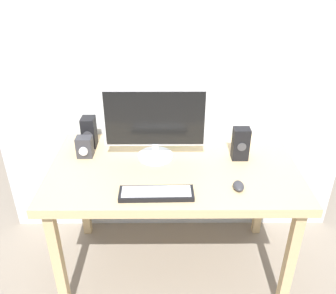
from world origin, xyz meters
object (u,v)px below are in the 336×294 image
(coffee_mug, at_px, (171,134))
(mouse, at_px, (239,186))
(speaker_left, at_px, (89,132))
(audio_controller, at_px, (85,147))
(desk, at_px, (173,177))
(monitor, at_px, (155,123))
(keyboard_primary, at_px, (156,193))
(speaker_right, at_px, (241,144))

(coffee_mug, bearing_deg, mouse, -57.44)
(speaker_left, distance_m, audio_controller, 0.13)
(audio_controller, xyz_separation_m, coffee_mug, (0.50, 0.20, -0.02))
(desk, xyz_separation_m, audio_controller, (-0.51, 0.11, 0.14))
(mouse, relative_size, speaker_left, 0.47)
(audio_controller, bearing_deg, monitor, -0.65)
(mouse, relative_size, audio_controller, 0.71)
(keyboard_primary, distance_m, speaker_right, 0.60)
(speaker_right, height_order, audio_controller, speaker_right)
(mouse, distance_m, speaker_left, 0.95)
(speaker_right, relative_size, speaker_left, 1.02)
(monitor, height_order, speaker_right, monitor)
(speaker_left, bearing_deg, desk, -25.17)
(desk, height_order, coffee_mug, coffee_mug)
(keyboard_primary, bearing_deg, desk, 72.00)
(monitor, bearing_deg, mouse, -37.17)
(mouse, bearing_deg, speaker_right, 81.57)
(desk, bearing_deg, audio_controller, 167.95)
(desk, bearing_deg, coffee_mug, 92.12)
(keyboard_primary, height_order, speaker_right, speaker_right)
(keyboard_primary, distance_m, audio_controller, 0.57)
(monitor, bearing_deg, speaker_right, -2.98)
(keyboard_primary, height_order, audio_controller, audio_controller)
(monitor, relative_size, speaker_right, 3.01)
(keyboard_primary, xyz_separation_m, coffee_mug, (0.08, 0.58, 0.03))
(keyboard_primary, relative_size, coffee_mug, 4.02)
(mouse, distance_m, coffee_mug, 0.62)
(keyboard_primary, relative_size, speaker_left, 1.98)
(keyboard_primary, height_order, speaker_left, speaker_left)
(desk, height_order, speaker_right, speaker_right)
(audio_controller, bearing_deg, coffee_mug, 21.34)
(monitor, bearing_deg, audio_controller, 179.35)
(keyboard_primary, xyz_separation_m, audio_controller, (-0.42, 0.38, 0.05))
(keyboard_primary, bearing_deg, speaker_right, 37.03)
(audio_controller, height_order, coffee_mug, audio_controller)
(desk, xyz_separation_m, mouse, (0.32, -0.22, 0.09))
(audio_controller, relative_size, coffee_mug, 1.34)
(desk, height_order, mouse, mouse)
(desk, distance_m, speaker_left, 0.59)
(desk, relative_size, audio_controller, 11.24)
(desk, distance_m, monitor, 0.33)
(coffee_mug, bearing_deg, audio_controller, -158.66)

